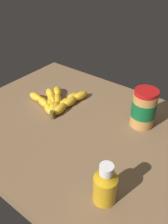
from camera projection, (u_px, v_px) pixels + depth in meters
The scene contains 4 objects.
ground_plane at pixel (82, 130), 90.34cm from camera, with size 98.20×73.32×4.45cm, color brown.
banana_bunch at pixel (56, 102), 99.54cm from camera, with size 21.20×23.05×3.62cm.
peanut_butter_jar at pixel (144, 108), 85.35cm from camera, with size 9.02×9.02×15.04cm.
honey_bottle at pixel (105, 185), 60.17cm from camera, with size 6.38×6.38×13.02cm.
Camera 1 is at (42.74, -54.51, 56.19)cm, focal length 37.38 mm.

